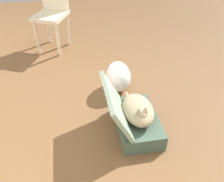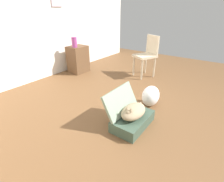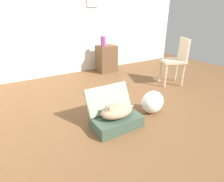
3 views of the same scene
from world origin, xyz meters
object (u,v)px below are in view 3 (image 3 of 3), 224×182
(vase_tall, at_px, (103,41))
(chair, at_px, (176,59))
(plastic_bag_white, at_px, (153,102))
(side_table, at_px, (107,59))
(cat, at_px, (116,111))
(suitcase_base, at_px, (117,122))

(vase_tall, distance_m, chair, 1.73)
(plastic_bag_white, xyz_separation_m, side_table, (0.48, 2.21, 0.16))
(cat, height_order, chair, chair)
(side_table, xyz_separation_m, vase_tall, (-0.11, -0.05, 0.44))
(cat, xyz_separation_m, side_table, (1.16, 2.26, 0.09))
(cat, relative_size, plastic_bag_white, 1.45)
(vase_tall, height_order, chair, chair)
(suitcase_base, height_order, chair, chair)
(plastic_bag_white, distance_m, vase_tall, 2.28)
(suitcase_base, xyz_separation_m, chair, (1.92, 0.74, 0.45))
(cat, xyz_separation_m, vase_tall, (1.04, 2.21, 0.53))
(vase_tall, xyz_separation_m, chair, (0.88, -1.47, -0.25))
(vase_tall, bearing_deg, chair, -59.11)
(plastic_bag_white, height_order, vase_tall, vase_tall)
(suitcase_base, height_order, plastic_bag_white, plastic_bag_white)
(suitcase_base, relative_size, side_table, 0.97)
(plastic_bag_white, bearing_deg, suitcase_base, -175.92)
(suitcase_base, bearing_deg, vase_tall, 64.86)
(suitcase_base, height_order, side_table, side_table)
(cat, bearing_deg, suitcase_base, -3.72)
(suitcase_base, distance_m, side_table, 2.55)
(suitcase_base, bearing_deg, chair, 21.12)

